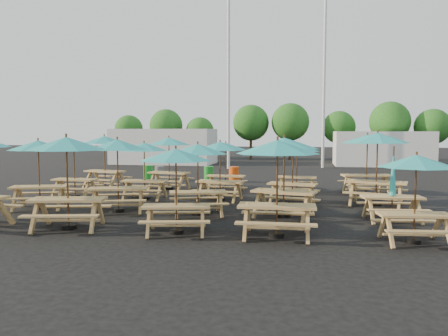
% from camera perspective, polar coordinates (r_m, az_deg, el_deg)
% --- Properties ---
extents(ground, '(120.00, 120.00, 0.00)m').
position_cam_1_polar(ground, '(16.46, -0.96, -4.25)').
color(ground, black).
rests_on(ground, ground).
extents(picnic_unit_1, '(2.45, 2.45, 2.31)m').
position_cam_1_polar(picnic_unit_1, '(15.69, -23.09, 2.22)').
color(picnic_unit_1, tan).
rests_on(picnic_unit_1, ground).
extents(picnic_unit_2, '(1.88, 1.88, 2.18)m').
position_cam_1_polar(picnic_unit_2, '(18.02, -19.02, 2.26)').
color(picnic_unit_2, tan).
rests_on(picnic_unit_2, ground).
extents(picnic_unit_3, '(2.48, 2.48, 2.41)m').
position_cam_1_polar(picnic_unit_3, '(20.56, -15.36, 3.17)').
color(picnic_unit_3, tan).
rests_on(picnic_unit_3, ground).
extents(picnic_unit_4, '(2.48, 2.48, 2.46)m').
position_cam_1_polar(picnic_unit_4, '(12.14, -19.88, 2.29)').
color(picnic_unit_4, tan).
rests_on(picnic_unit_4, ground).
extents(picnic_unit_5, '(2.49, 2.49, 2.36)m').
position_cam_1_polar(picnic_unit_5, '(14.30, -13.76, 2.41)').
color(picnic_unit_5, tan).
rests_on(picnic_unit_5, ground).
extents(picnic_unit_6, '(1.87, 1.87, 2.18)m').
position_cam_1_polar(picnic_unit_6, '(16.82, -10.37, 2.28)').
color(picnic_unit_6, tan).
rests_on(picnic_unit_6, ground).
extents(picnic_unit_7, '(2.27, 2.27, 2.34)m').
position_cam_1_polar(picnic_unit_7, '(19.54, -7.20, 3.06)').
color(picnic_unit_7, tan).
rests_on(picnic_unit_7, ground).
extents(picnic_unit_8, '(2.18, 2.18, 2.18)m').
position_cam_1_polar(picnic_unit_8, '(10.98, -6.30, 1.03)').
color(picnic_unit_8, tan).
rests_on(picnic_unit_8, ground).
extents(picnic_unit_9, '(2.36, 2.36, 2.22)m').
position_cam_1_polar(picnic_unit_9, '(13.40, -3.45, 1.90)').
color(picnic_unit_9, tan).
rests_on(picnic_unit_9, ground).
extents(picnic_unit_10, '(2.09, 2.09, 2.22)m').
position_cam_1_polar(picnic_unit_10, '(16.23, -0.52, 2.40)').
color(picnic_unit_10, tan).
rests_on(picnic_unit_10, ground).
extents(picnic_unit_11, '(1.87, 1.87, 2.12)m').
position_cam_1_polar(picnic_unit_11, '(18.63, 0.22, 2.44)').
color(picnic_unit_11, tan).
rests_on(picnic_unit_11, ground).
extents(picnic_unit_12, '(2.08, 2.08, 2.40)m').
position_cam_1_polar(picnic_unit_12, '(10.59, 6.99, 1.92)').
color(picnic_unit_12, tan).
rests_on(picnic_unit_12, ground).
extents(picnic_unit_13, '(2.47, 2.47, 2.42)m').
position_cam_1_polar(picnic_unit_13, '(13.14, 7.88, 2.55)').
color(picnic_unit_13, tan).
rests_on(picnic_unit_13, ground).
extents(picnic_unit_14, '(2.20, 2.20, 2.21)m').
position_cam_1_polar(picnic_unit_14, '(15.71, 8.99, 2.22)').
color(picnic_unit_14, tan).
rests_on(picnic_unit_14, ground).
extents(picnic_unit_15, '(1.88, 1.88, 2.08)m').
position_cam_1_polar(picnic_unit_15, '(18.51, 9.54, 2.25)').
color(picnic_unit_15, tan).
rests_on(picnic_unit_15, ground).
extents(picnic_unit_16, '(1.94, 1.94, 2.07)m').
position_cam_1_polar(picnic_unit_16, '(10.89, 23.82, 0.15)').
color(picnic_unit_16, tan).
rests_on(picnic_unit_16, ground).
extents(picnic_unit_17, '(1.85, 1.66, 2.17)m').
position_cam_1_polar(picnic_unit_17, '(13.46, 21.15, -2.76)').
color(picnic_unit_17, tan).
rests_on(picnic_unit_17, ground).
extents(picnic_unit_18, '(2.63, 2.63, 2.57)m').
position_cam_1_polar(picnic_unit_18, '(16.03, 19.41, 3.16)').
color(picnic_unit_18, tan).
rests_on(picnic_unit_18, ground).
extents(picnic_unit_19, '(2.42, 2.42, 2.48)m').
position_cam_1_polar(picnic_unit_19, '(18.64, 18.22, 3.14)').
color(picnic_unit_19, tan).
rests_on(picnic_unit_19, ground).
extents(waste_bin_0, '(0.50, 0.50, 0.80)m').
position_cam_1_polar(waste_bin_0, '(23.51, -9.86, -0.62)').
color(waste_bin_0, '#1A9027').
rests_on(waste_bin_0, ground).
extents(waste_bin_1, '(0.50, 0.50, 0.80)m').
position_cam_1_polar(waste_bin_1, '(22.90, -8.42, -0.74)').
color(waste_bin_1, gray).
rests_on(waste_bin_1, ground).
extents(waste_bin_2, '(0.50, 0.50, 0.80)m').
position_cam_1_polar(waste_bin_2, '(22.44, -2.00, -0.81)').
color(waste_bin_2, '#1A9027').
rests_on(waste_bin_2, ground).
extents(waste_bin_3, '(0.50, 0.50, 0.80)m').
position_cam_1_polar(waste_bin_3, '(22.22, 1.30, -0.86)').
color(waste_bin_3, '#EC4B0D').
rests_on(waste_bin_3, ground).
extents(mast_0, '(0.20, 0.20, 12.00)m').
position_cam_1_polar(mast_0, '(30.57, 0.60, 11.19)').
color(mast_0, silver).
rests_on(mast_0, ground).
extents(mast_1, '(0.20, 0.20, 12.00)m').
position_cam_1_polar(mast_1, '(32.14, 12.94, 10.75)').
color(mast_1, silver).
rests_on(mast_1, ground).
extents(event_tent_0, '(8.00, 4.00, 2.80)m').
position_cam_1_polar(event_tent_0, '(35.76, -7.81, 2.83)').
color(event_tent_0, silver).
rests_on(event_tent_0, ground).
extents(event_tent_1, '(7.00, 4.00, 2.60)m').
position_cam_1_polar(event_tent_1, '(35.42, 19.89, 2.41)').
color(event_tent_1, silver).
rests_on(event_tent_1, ground).
extents(tree_0, '(2.80, 2.80, 4.24)m').
position_cam_1_polar(tree_0, '(44.67, -12.33, 4.97)').
color(tree_0, '#382314').
rests_on(tree_0, ground).
extents(tree_1, '(3.11, 3.11, 4.72)m').
position_cam_1_polar(tree_1, '(41.89, -7.57, 5.50)').
color(tree_1, '#382314').
rests_on(tree_1, ground).
extents(tree_2, '(2.59, 2.59, 3.93)m').
position_cam_1_polar(tree_2, '(40.73, -3.16, 4.82)').
color(tree_2, '#382314').
rests_on(tree_2, ground).
extents(tree_3, '(3.36, 3.36, 5.09)m').
position_cam_1_polar(tree_3, '(40.96, 3.54, 5.91)').
color(tree_3, '#382314').
rests_on(tree_3, ground).
extents(tree_4, '(3.41, 3.41, 5.17)m').
position_cam_1_polar(tree_4, '(40.22, 8.66, 5.96)').
color(tree_4, '#382314').
rests_on(tree_4, ground).
extents(tree_5, '(2.94, 2.94, 4.45)m').
position_cam_1_polar(tree_5, '(40.71, 14.79, 5.16)').
color(tree_5, '#382314').
rests_on(tree_5, ground).
extents(tree_6, '(3.38, 3.38, 5.13)m').
position_cam_1_polar(tree_6, '(39.46, 20.84, 5.68)').
color(tree_6, '#382314').
rests_on(tree_6, ground).
extents(tree_7, '(2.95, 2.95, 4.48)m').
position_cam_1_polar(tree_7, '(40.22, 25.59, 4.88)').
color(tree_7, '#382314').
rests_on(tree_7, ground).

